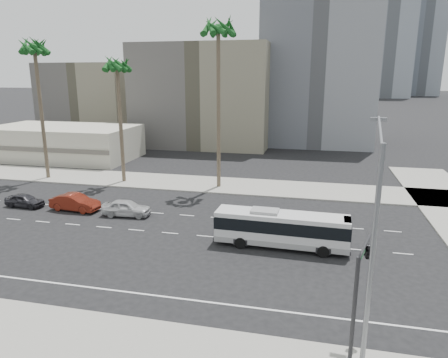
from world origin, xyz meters
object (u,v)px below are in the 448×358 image
(traffic_signal, at_px, (367,254))
(palm_mid, at_px, (117,68))
(car_a, at_px, (126,208))
(city_bus, at_px, (281,228))
(car_b, at_px, (75,202))
(palm_far, at_px, (35,51))
(streetlight_corner, at_px, (373,240))
(palm_near, at_px, (218,33))
(car_c, at_px, (25,200))

(traffic_signal, relative_size, palm_mid, 0.36)
(car_a, bearing_deg, city_bus, -109.44)
(car_b, distance_m, palm_mid, 16.72)
(city_bus, distance_m, car_b, 20.53)
(car_a, xyz_separation_m, car_b, (-5.50, 0.33, 0.03))
(palm_far, bearing_deg, city_bus, -25.70)
(car_b, bearing_deg, palm_far, 49.86)
(car_a, height_order, streetlight_corner, streetlight_corner)
(car_a, relative_size, palm_far, 0.27)
(traffic_signal, distance_m, palm_far, 44.64)
(palm_near, bearing_deg, car_c, -146.49)
(city_bus, relative_size, palm_far, 0.59)
(car_a, bearing_deg, streetlight_corner, -134.62)
(city_bus, xyz_separation_m, palm_mid, (-20.41, 15.19, 11.92))
(car_c, bearing_deg, city_bus, -96.56)
(palm_far, bearing_deg, traffic_signal, -35.25)
(city_bus, bearing_deg, palm_far, 156.25)
(car_c, bearing_deg, palm_near, -53.92)
(car_a, bearing_deg, car_c, 84.49)
(car_b, height_order, palm_mid, palm_mid)
(palm_mid, bearing_deg, palm_near, 0.92)
(car_a, xyz_separation_m, palm_near, (6.01, 11.47, 16.24))
(city_bus, height_order, streetlight_corner, streetlight_corner)
(traffic_signal, xyz_separation_m, palm_far, (-35.37, 25.00, 10.82))
(city_bus, relative_size, car_b, 2.07)
(city_bus, distance_m, palm_near, 23.45)
(streetlight_corner, distance_m, palm_near, 32.64)
(traffic_signal, bearing_deg, palm_far, 159.58)
(city_bus, bearing_deg, car_b, 170.03)
(car_a, relative_size, palm_mid, 0.30)
(palm_near, xyz_separation_m, palm_mid, (-11.84, -0.19, -3.58))
(palm_mid, distance_m, palm_far, 10.34)
(car_c, height_order, streetlight_corner, streetlight_corner)
(streetlight_corner, bearing_deg, palm_mid, 137.22)
(car_c, relative_size, palm_near, 0.21)
(palm_near, bearing_deg, palm_mid, -179.08)
(car_a, height_order, traffic_signal, traffic_signal)
(car_b, distance_m, streetlight_corner, 30.28)
(palm_mid, bearing_deg, streetlight_corner, -47.67)
(palm_near, height_order, palm_far, palm_near)
(city_bus, height_order, car_b, city_bus)
(streetlight_corner, bearing_deg, car_c, 156.32)
(city_bus, distance_m, traffic_signal, 11.75)
(car_b, bearing_deg, streetlight_corner, -119.02)
(car_c, distance_m, traffic_signal, 33.85)
(car_a, distance_m, car_b, 5.51)
(traffic_signal, xyz_separation_m, palm_mid, (-25.22, 25.47, 8.89))
(car_b, relative_size, palm_near, 0.26)
(palm_near, bearing_deg, traffic_signal, -62.47)
(city_bus, bearing_deg, streetlight_corner, -67.26)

